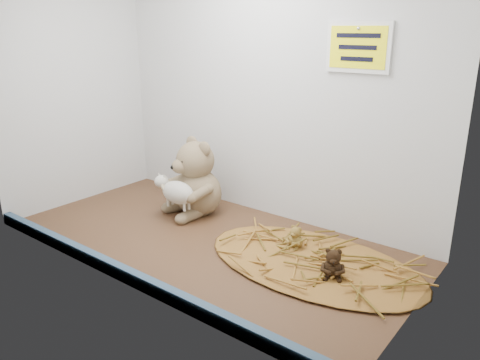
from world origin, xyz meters
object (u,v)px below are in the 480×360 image
Objects in this scene: main_teddy at (197,177)px; mini_teddy_brown at (333,262)px; toy_lamb at (178,193)px; mini_teddy_tan at (296,236)px.

mini_teddy_brown is (56.83, -12.46, -7.87)cm from main_teddy.
toy_lamb is at bearing -68.74° from main_teddy.
toy_lamb is at bearing -167.66° from mini_teddy_tan.
toy_lamb is 2.48× the size of mini_teddy_tan.
mini_teddy_tan is (40.95, 5.31, -5.41)cm from toy_lamb.
mini_teddy_brown is at bearing -23.35° from mini_teddy_tan.
toy_lamb is at bearing 149.14° from mini_teddy_brown.
mini_teddy_brown is at bearing 8.89° from main_teddy.
main_teddy reaches higher than mini_teddy_tan.
mini_teddy_brown is (56.83, -3.24, -4.81)cm from toy_lamb.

